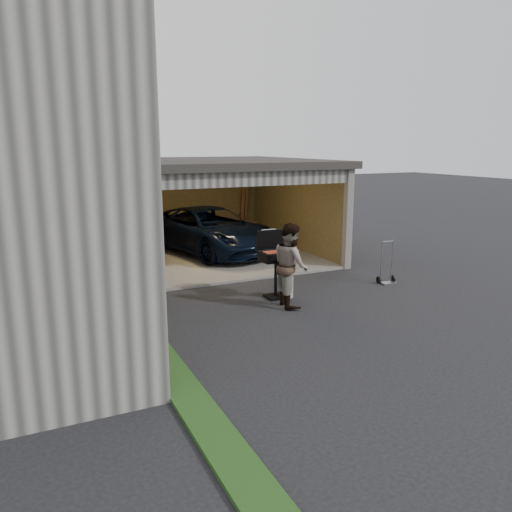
{
  "coord_description": "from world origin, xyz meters",
  "views": [
    {
      "loc": [
        -4.06,
        -7.39,
        3.33
      ],
      "look_at": [
        0.12,
        1.38,
        1.15
      ],
      "focal_mm": 35.0,
      "sensor_mm": 36.0,
      "label": 1
    }
  ],
  "objects_px": {
    "bbq_grill": "(275,259)",
    "hand_truck": "(387,275)",
    "minivan": "(210,232)",
    "propane_tank": "(286,287)",
    "man": "(291,265)",
    "woman": "(146,277)",
    "plywood_panel": "(140,317)"
  },
  "relations": [
    {
      "from": "minivan",
      "to": "woman",
      "type": "relative_size",
      "value": 3.33
    },
    {
      "from": "bbq_grill",
      "to": "hand_truck",
      "type": "relative_size",
      "value": 1.4
    },
    {
      "from": "hand_truck",
      "to": "bbq_grill",
      "type": "bearing_deg",
      "value": -176.18
    },
    {
      "from": "plywood_panel",
      "to": "woman",
      "type": "bearing_deg",
      "value": 72.77
    },
    {
      "from": "woman",
      "to": "minivan",
      "type": "bearing_deg",
      "value": 153.59
    },
    {
      "from": "bbq_grill",
      "to": "propane_tank",
      "type": "height_order",
      "value": "bbq_grill"
    },
    {
      "from": "man",
      "to": "plywood_panel",
      "type": "bearing_deg",
      "value": 113.01
    },
    {
      "from": "man",
      "to": "minivan",
      "type": "bearing_deg",
      "value": 7.19
    },
    {
      "from": "minivan",
      "to": "woman",
      "type": "xyz_separation_m",
      "value": [
        -3.07,
        -4.7,
        0.06
      ]
    },
    {
      "from": "plywood_panel",
      "to": "hand_truck",
      "type": "relative_size",
      "value": 0.96
    },
    {
      "from": "man",
      "to": "plywood_panel",
      "type": "relative_size",
      "value": 1.73
    },
    {
      "from": "propane_tank",
      "to": "plywood_panel",
      "type": "distance_m",
      "value": 3.79
    },
    {
      "from": "minivan",
      "to": "woman",
      "type": "bearing_deg",
      "value": -138.02
    },
    {
      "from": "man",
      "to": "bbq_grill",
      "type": "height_order",
      "value": "man"
    },
    {
      "from": "man",
      "to": "hand_truck",
      "type": "height_order",
      "value": "man"
    },
    {
      "from": "man",
      "to": "woman",
      "type": "bearing_deg",
      "value": 83.83
    },
    {
      "from": "bbq_grill",
      "to": "propane_tank",
      "type": "distance_m",
      "value": 0.7
    },
    {
      "from": "woman",
      "to": "man",
      "type": "xyz_separation_m",
      "value": [
        2.84,
        -0.8,
        0.13
      ]
    },
    {
      "from": "man",
      "to": "propane_tank",
      "type": "height_order",
      "value": "man"
    },
    {
      "from": "woman",
      "to": "propane_tank",
      "type": "xyz_separation_m",
      "value": [
        3.04,
        -0.25,
        -0.51
      ]
    },
    {
      "from": "man",
      "to": "hand_truck",
      "type": "xyz_separation_m",
      "value": [
        2.98,
        0.47,
        -0.67
      ]
    },
    {
      "from": "bbq_grill",
      "to": "minivan",
      "type": "bearing_deg",
      "value": 86.87
    },
    {
      "from": "man",
      "to": "propane_tank",
      "type": "xyz_separation_m",
      "value": [
        0.21,
        0.55,
        -0.64
      ]
    },
    {
      "from": "woman",
      "to": "bbq_grill",
      "type": "relative_size",
      "value": 1.0
    },
    {
      "from": "minivan",
      "to": "plywood_panel",
      "type": "relative_size",
      "value": 4.88
    },
    {
      "from": "minivan",
      "to": "propane_tank",
      "type": "relative_size",
      "value": 10.64
    },
    {
      "from": "plywood_panel",
      "to": "hand_truck",
      "type": "xyz_separation_m",
      "value": [
        6.31,
        1.27,
        -0.3
      ]
    },
    {
      "from": "bbq_grill",
      "to": "plywood_panel",
      "type": "xyz_separation_m",
      "value": [
        -3.3,
        -1.43,
        -0.38
      ]
    },
    {
      "from": "man",
      "to": "plywood_panel",
      "type": "distance_m",
      "value": 3.44
    },
    {
      "from": "bbq_grill",
      "to": "hand_truck",
      "type": "distance_m",
      "value": 3.09
    },
    {
      "from": "minivan",
      "to": "man",
      "type": "distance_m",
      "value": 5.51
    },
    {
      "from": "minivan",
      "to": "man",
      "type": "relative_size",
      "value": 2.82
    }
  ]
}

